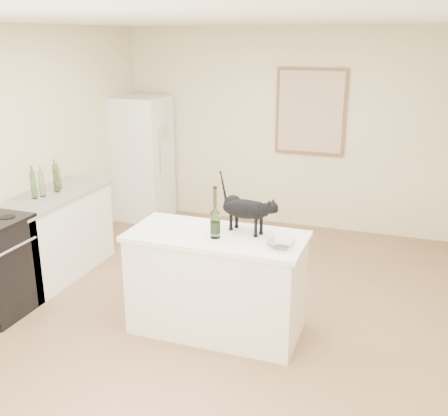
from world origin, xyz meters
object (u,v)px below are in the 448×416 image
black_cat (245,211)px  wine_bottle (215,216)px  fridge (142,158)px  glass_bowl (281,244)px

black_cat → wine_bottle: wine_bottle is taller
black_cat → fridge: bearing=152.5°
fridge → glass_bowl: (2.63, -2.66, 0.08)m
fridge → glass_bowl: bearing=-45.3°
fridge → wine_bottle: (2.07, -2.63, 0.24)m
black_cat → glass_bowl: black_cat is taller
black_cat → glass_bowl: size_ratio=2.33×
fridge → wine_bottle: fridge is taller
black_cat → glass_bowl: 0.47m
fridge → black_cat: (2.26, -2.42, 0.23)m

